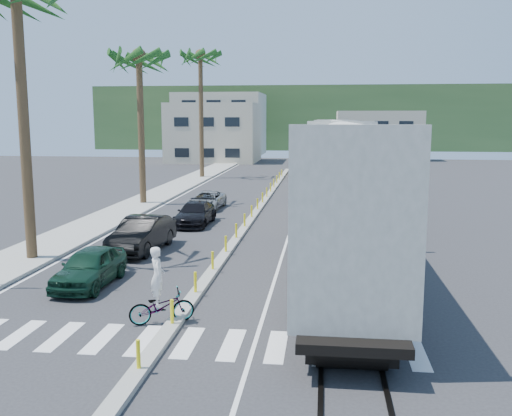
{
  "coord_description": "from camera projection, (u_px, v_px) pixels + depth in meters",
  "views": [
    {
      "loc": [
        4.27,
        -16.27,
        5.99
      ],
      "look_at": [
        1.25,
        8.78,
        2.0
      ],
      "focal_mm": 40.0,
      "sensor_mm": 36.0,
      "label": 1
    }
  ],
  "objects": [
    {
      "name": "ground",
      "position": [
        181.0,
        316.0,
        17.4
      ],
      "size": [
        140.0,
        140.0,
        0.0
      ],
      "primitive_type": "plane",
      "color": "#28282B",
      "rests_on": "ground"
    },
    {
      "name": "sidewalk",
      "position": [
        153.0,
        197.0,
        42.91
      ],
      "size": [
        3.0,
        90.0,
        0.15
      ],
      "primitive_type": "cube",
      "color": "gray",
      "rests_on": "ground"
    },
    {
      "name": "rails",
      "position": [
        333.0,
        196.0,
        44.26
      ],
      "size": [
        1.56,
        100.0,
        0.06
      ],
      "color": "black",
      "rests_on": "ground"
    },
    {
      "name": "median",
      "position": [
        257.0,
        210.0,
        36.96
      ],
      "size": [
        0.45,
        60.0,
        0.85
      ],
      "color": "gray",
      "rests_on": "ground"
    },
    {
      "name": "crosswalk",
      "position": [
        163.0,
        341.0,
        15.44
      ],
      "size": [
        14.0,
        2.2,
        0.01
      ],
      "primitive_type": "cube",
      "color": "silver",
      "rests_on": "ground"
    },
    {
      "name": "lane_markings",
      "position": [
        237.0,
        200.0,
        42.17
      ],
      "size": [
        9.42,
        90.0,
        0.01
      ],
      "color": "silver",
      "rests_on": "ground"
    },
    {
      "name": "freight_train",
      "position": [
        335.0,
        163.0,
        39.37
      ],
      "size": [
        3.0,
        60.94,
        5.85
      ],
      "color": "#A7A699",
      "rests_on": "ground"
    },
    {
      "name": "palm_trees",
      "position": [
        145.0,
        47.0,
        38.93
      ],
      "size": [
        3.5,
        37.2,
        13.75
      ],
      "color": "brown",
      "rests_on": "ground"
    },
    {
      "name": "buildings",
      "position": [
        255.0,
        129.0,
        87.75
      ],
      "size": [
        38.0,
        27.0,
        10.0
      ],
      "color": "#BAAF94",
      "rests_on": "ground"
    },
    {
      "name": "hillside",
      "position": [
        304.0,
        118.0,
        114.53
      ],
      "size": [
        80.0,
        20.0,
        12.0
      ],
      "primitive_type": "cube",
      "color": "#385628",
      "rests_on": "ground"
    },
    {
      "name": "car_lead",
      "position": [
        90.0,
        267.0,
        20.49
      ],
      "size": [
        1.73,
        4.11,
        1.39
      ],
      "primitive_type": "imported",
      "rotation": [
        0.0,
        0.0,
        -0.01
      ],
      "color": "#103121",
      "rests_on": "ground"
    },
    {
      "name": "car_second",
      "position": [
        142.0,
        234.0,
        25.84
      ],
      "size": [
        2.46,
        5.02,
        1.56
      ],
      "primitive_type": "imported",
      "rotation": [
        0.0,
        0.0,
        -0.09
      ],
      "color": "black",
      "rests_on": "ground"
    },
    {
      "name": "car_third",
      "position": [
        195.0,
        214.0,
        32.24
      ],
      "size": [
        1.92,
        4.48,
        1.29
      ],
      "primitive_type": "imported",
      "rotation": [
        0.0,
        0.0,
        -0.01
      ],
      "color": "black",
      "rests_on": "ground"
    },
    {
      "name": "car_rear",
      "position": [
        207.0,
        200.0,
        37.88
      ],
      "size": [
        2.27,
        4.38,
        1.18
      ],
      "primitive_type": "imported",
      "rotation": [
        0.0,
        0.0,
        -0.04
      ],
      "color": "#A1A4A6",
      "rests_on": "ground"
    },
    {
      "name": "cyclist",
      "position": [
        161.0,
        300.0,
        16.73
      ],
      "size": [
        2.12,
        2.42,
        2.3
      ],
      "rotation": [
        0.0,
        0.0,
        2.0
      ],
      "color": "#9EA0A5",
      "rests_on": "ground"
    }
  ]
}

